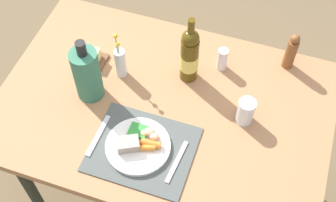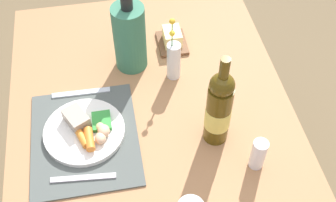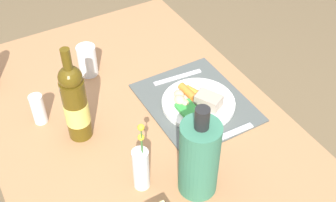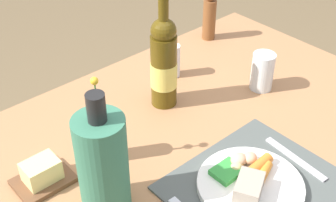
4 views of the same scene
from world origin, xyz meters
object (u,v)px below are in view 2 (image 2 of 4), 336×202
(knife, at_px, (83,178))
(butter_dish, at_px, (172,39))
(dining_table, at_px, (156,144))
(dinner_plate, at_px, (85,130))
(cooler_bottle, at_px, (130,37))
(salt_shaker, at_px, (258,154))
(wine_bottle, at_px, (219,109))
(fork, at_px, (81,93))
(flower_vase, at_px, (174,60))

(knife, xyz_separation_m, butter_dish, (-0.50, 0.34, 0.02))
(dining_table, relative_size, dinner_plate, 5.42)
(cooler_bottle, bearing_deg, salt_shaker, 32.71)
(wine_bottle, bearing_deg, cooler_bottle, -149.09)
(wine_bottle, relative_size, butter_dish, 2.50)
(fork, relative_size, flower_vase, 0.78)
(fork, height_order, knife, same)
(flower_vase, relative_size, cooler_bottle, 0.81)
(dining_table, height_order, dinner_plate, dinner_plate)
(wine_bottle, bearing_deg, knife, -78.71)
(dining_table, bearing_deg, flower_vase, 155.84)
(dinner_plate, bearing_deg, salt_shaker, 67.77)
(salt_shaker, bearing_deg, wine_bottle, -142.35)
(fork, bearing_deg, flower_vase, 96.93)
(dinner_plate, xyz_separation_m, butter_dish, (-0.34, 0.33, 0.00))
(butter_dish, bearing_deg, fork, -61.53)
(fork, bearing_deg, dining_table, 50.52)
(dinner_plate, relative_size, salt_shaker, 2.31)
(fork, height_order, butter_dish, butter_dish)
(flower_vase, distance_m, salt_shaker, 0.42)
(wine_bottle, bearing_deg, dining_table, -106.36)
(fork, bearing_deg, wine_bottle, 60.08)
(wine_bottle, distance_m, salt_shaker, 0.17)
(dining_table, bearing_deg, knife, -59.80)
(dinner_plate, bearing_deg, dining_table, 83.20)
(wine_bottle, height_order, butter_dish, wine_bottle)
(dinner_plate, bearing_deg, butter_dish, 136.20)
(cooler_bottle, distance_m, wine_bottle, 0.40)
(knife, height_order, flower_vase, flower_vase)
(dining_table, distance_m, cooler_bottle, 0.36)
(dinner_plate, distance_m, fork, 0.16)
(flower_vase, bearing_deg, dinner_plate, -57.96)
(cooler_bottle, height_order, wine_bottle, wine_bottle)
(cooler_bottle, height_order, salt_shaker, cooler_bottle)
(dining_table, bearing_deg, salt_shaker, 57.52)
(butter_dish, bearing_deg, dining_table, -18.14)
(flower_vase, height_order, butter_dish, flower_vase)
(salt_shaker, bearing_deg, cooler_bottle, -147.29)
(dining_table, height_order, butter_dish, butter_dish)
(dining_table, bearing_deg, cooler_bottle, -173.43)
(cooler_bottle, bearing_deg, flower_vase, 58.31)
(wine_bottle, bearing_deg, salt_shaker, 37.65)
(fork, bearing_deg, knife, -0.33)
(knife, xyz_separation_m, salt_shaker, (0.04, 0.49, 0.04))
(knife, height_order, cooler_bottle, cooler_bottle)
(butter_dish, bearing_deg, wine_bottle, 7.28)
(knife, height_order, salt_shaker, salt_shaker)
(knife, xyz_separation_m, cooler_bottle, (-0.43, 0.19, 0.11))
(salt_shaker, bearing_deg, fork, -126.52)
(salt_shaker, xyz_separation_m, butter_dish, (-0.53, -0.14, -0.03))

